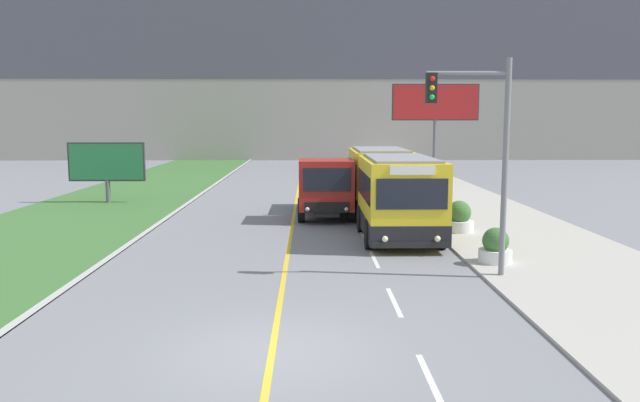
# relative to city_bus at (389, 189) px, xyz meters

# --- Properties ---
(ground_plane) EXTENTS (300.00, 300.00, 0.00)m
(ground_plane) POSITION_rel_city_bus_xyz_m (-3.96, -13.99, -1.54)
(ground_plane) COLOR slate
(lane_marking_centre) EXTENTS (2.88, 140.00, 0.01)m
(lane_marking_centre) POSITION_rel_city_bus_xyz_m (-3.58, -11.63, -1.53)
(lane_marking_centre) COLOR gold
(lane_marking_centre) RESTS_ON ground_plane
(apartment_block_background) EXTENTS (80.00, 8.04, 24.32)m
(apartment_block_background) POSITION_rel_city_bus_xyz_m (-3.96, 45.06, 10.62)
(apartment_block_background) COLOR gray
(apartment_block_background) RESTS_ON ground_plane
(city_bus) EXTENTS (2.74, 11.78, 3.03)m
(city_bus) POSITION_rel_city_bus_xyz_m (0.00, 0.00, 0.00)
(city_bus) COLOR yellow
(city_bus) RESTS_ON ground_plane
(dump_truck) EXTENTS (2.42, 6.51, 2.65)m
(dump_truck) POSITION_rel_city_bus_xyz_m (-2.53, 1.96, -0.22)
(dump_truck) COLOR black
(dump_truck) RESTS_ON ground_plane
(traffic_light_mast) EXTENTS (2.28, 0.32, 5.98)m
(traffic_light_mast) POSITION_rel_city_bus_xyz_m (1.43, -8.54, 2.27)
(traffic_light_mast) COLOR slate
(traffic_light_mast) RESTS_ON ground_plane
(billboard_large) EXTENTS (6.27, 0.24, 6.87)m
(billboard_large) POSITION_rel_city_bus_xyz_m (5.84, 19.93, 3.80)
(billboard_large) COLOR #59595B
(billboard_large) RESTS_ON ground_plane
(billboard_small) EXTENTS (3.95, 0.24, 3.17)m
(billboard_small) POSITION_rel_city_bus_xyz_m (-13.77, 7.16, 0.56)
(billboard_small) COLOR #59595B
(billboard_small) RESTS_ON ground_plane
(planter_round_near) EXTENTS (0.99, 0.99, 1.06)m
(planter_round_near) POSITION_rel_city_bus_xyz_m (2.35, -7.02, -1.00)
(planter_round_near) COLOR silver
(planter_round_near) RESTS_ON sidewalk_right
(planter_round_second) EXTENTS (1.14, 1.14, 1.19)m
(planter_round_second) POSITION_rel_city_bus_xyz_m (2.49, -1.83, -0.94)
(planter_round_second) COLOR silver
(planter_round_second) RESTS_ON sidewalk_right
(planter_round_third) EXTENTS (1.08, 1.08, 1.11)m
(planter_round_third) POSITION_rel_city_bus_xyz_m (2.52, 3.37, -0.98)
(planter_round_third) COLOR silver
(planter_round_third) RESTS_ON sidewalk_right
(planter_round_far) EXTENTS (1.05, 1.05, 1.08)m
(planter_round_far) POSITION_rel_city_bus_xyz_m (2.40, 8.56, -0.99)
(planter_round_far) COLOR silver
(planter_round_far) RESTS_ON sidewalk_right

